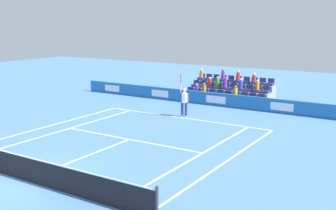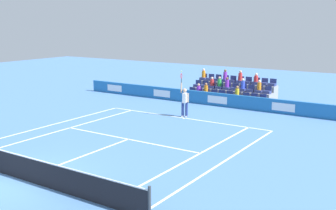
# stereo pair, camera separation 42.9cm
# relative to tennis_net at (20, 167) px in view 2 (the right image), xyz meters

# --- Properties ---
(ground_plane) EXTENTS (80.00, 80.00, 0.00)m
(ground_plane) POSITION_rel_tennis_net_xyz_m (0.00, 0.00, -0.49)
(ground_plane) COLOR #4C7AB2
(line_baseline) EXTENTS (10.97, 0.10, 0.01)m
(line_baseline) POSITION_rel_tennis_net_xyz_m (0.00, -11.89, -0.49)
(line_baseline) COLOR white
(line_baseline) RESTS_ON ground
(line_service) EXTENTS (8.23, 0.10, 0.01)m
(line_service) POSITION_rel_tennis_net_xyz_m (0.00, -6.40, -0.49)
(line_service) COLOR white
(line_service) RESTS_ON ground
(line_centre_service) EXTENTS (0.10, 6.40, 0.01)m
(line_centre_service) POSITION_rel_tennis_net_xyz_m (0.00, -3.20, -0.49)
(line_centre_service) COLOR white
(line_centre_service) RESTS_ON ground
(line_singles_sideline_left) EXTENTS (0.10, 11.89, 0.01)m
(line_singles_sideline_left) POSITION_rel_tennis_net_xyz_m (4.12, -5.95, -0.49)
(line_singles_sideline_left) COLOR white
(line_singles_sideline_left) RESTS_ON ground
(line_singles_sideline_right) EXTENTS (0.10, 11.89, 0.01)m
(line_singles_sideline_right) POSITION_rel_tennis_net_xyz_m (-4.12, -5.95, -0.49)
(line_singles_sideline_right) COLOR white
(line_singles_sideline_right) RESTS_ON ground
(line_doubles_sideline_left) EXTENTS (0.10, 11.89, 0.01)m
(line_doubles_sideline_left) POSITION_rel_tennis_net_xyz_m (5.49, -5.95, -0.49)
(line_doubles_sideline_left) COLOR white
(line_doubles_sideline_left) RESTS_ON ground
(line_doubles_sideline_right) EXTENTS (0.10, 11.89, 0.01)m
(line_doubles_sideline_right) POSITION_rel_tennis_net_xyz_m (-5.49, -5.95, -0.49)
(line_doubles_sideline_right) COLOR white
(line_doubles_sideline_right) RESTS_ON ground
(line_centre_mark) EXTENTS (0.10, 0.20, 0.01)m
(line_centre_mark) POSITION_rel_tennis_net_xyz_m (0.00, -11.79, -0.49)
(line_centre_mark) COLOR white
(line_centre_mark) RESTS_ON ground
(sponsor_barrier) EXTENTS (23.24, 0.22, 0.91)m
(sponsor_barrier) POSITION_rel_tennis_net_xyz_m (0.00, -16.36, -0.04)
(sponsor_barrier) COLOR #1E66AD
(sponsor_barrier) RESTS_ON ground
(tennis_net) EXTENTS (11.97, 0.10, 1.07)m
(tennis_net) POSITION_rel_tennis_net_xyz_m (0.00, 0.00, 0.00)
(tennis_net) COLOR #33383D
(tennis_net) RESTS_ON ground
(tennis_player) EXTENTS (0.54, 0.42, 2.85)m
(tennis_player) POSITION_rel_tennis_net_xyz_m (0.19, -12.17, 0.50)
(tennis_player) COLOR navy
(tennis_player) RESTS_ON ground
(stadium_stand) EXTENTS (6.20, 2.85, 2.21)m
(stadium_stand) POSITION_rel_tennis_net_xyz_m (0.01, -18.67, 0.07)
(stadium_stand) COLOR gray
(stadium_stand) RESTS_ON ground
(loose_tennis_ball) EXTENTS (0.07, 0.07, 0.07)m
(loose_tennis_ball) POSITION_rel_tennis_net_xyz_m (-1.08, -1.34, -0.46)
(loose_tennis_ball) COLOR #D1E533
(loose_tennis_ball) RESTS_ON ground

